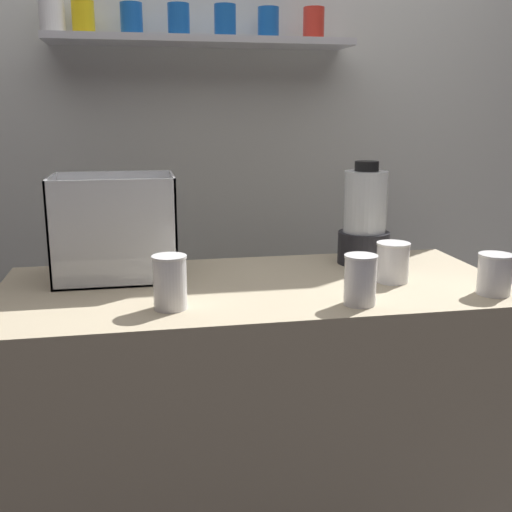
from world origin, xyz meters
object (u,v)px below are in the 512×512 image
blender_pitcher (364,221)px  juice_cup_orange_left (360,283)px  juice_cup_beet_far_left (170,286)px  juice_cup_pomegranate_middle (392,265)px  juice_cup_mango_right (494,276)px  carrot_display_bin (118,245)px

blender_pitcher → juice_cup_orange_left: blender_pitcher is taller
blender_pitcher → juice_cup_beet_far_left: 0.72m
blender_pitcher → juice_cup_beet_far_left: size_ratio=2.42×
blender_pitcher → juice_cup_beet_far_left: (-0.62, -0.35, -0.08)m
blender_pitcher → juice_cup_pomegranate_middle: 0.24m
juice_cup_orange_left → juice_cup_mango_right: 0.38m
carrot_display_bin → blender_pitcher: bearing=2.0°
juice_cup_beet_far_left → juice_cup_pomegranate_middle: 0.64m
carrot_display_bin → juice_cup_orange_left: (0.59, -0.38, -0.04)m
juice_cup_mango_right → carrot_display_bin: bearing=159.6°
juice_cup_orange_left → carrot_display_bin: bearing=147.4°
blender_pitcher → juice_cup_pomegranate_middle: blender_pitcher is taller
juice_cup_beet_far_left → juice_cup_pomegranate_middle: bearing=11.5°
carrot_display_bin → juice_cup_pomegranate_middle: 0.78m
blender_pitcher → juice_cup_orange_left: 0.44m
juice_cup_orange_left → juice_cup_mango_right: size_ratio=1.17×
carrot_display_bin → juice_cup_pomegranate_middle: bearing=-14.6°
carrot_display_bin → juice_cup_beet_far_left: size_ratio=2.57×
juice_cup_pomegranate_middle → juice_cup_beet_far_left: bearing=-168.5°
carrot_display_bin → juice_cup_orange_left: 0.70m
juice_cup_mango_right → blender_pitcher: bearing=119.0°
blender_pitcher → juice_cup_mango_right: 0.45m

